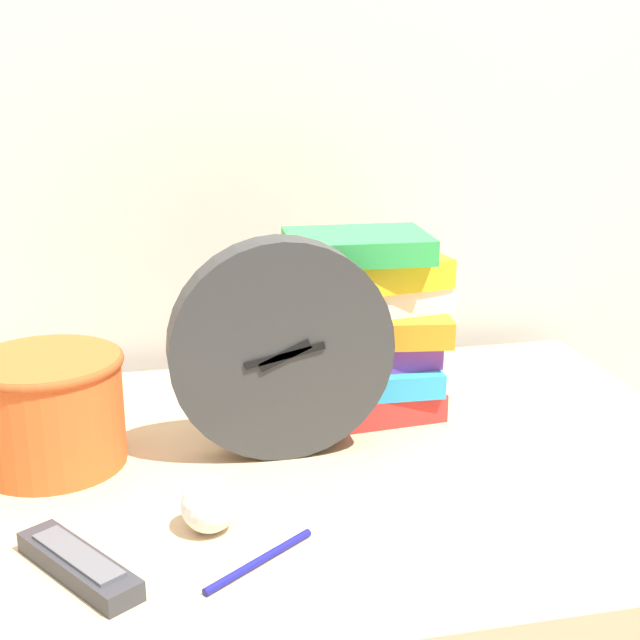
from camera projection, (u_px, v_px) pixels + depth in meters
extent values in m
cube|color=beige|center=(179.00, 44.00, 1.28)|extent=(6.00, 0.04, 2.40)
cylinder|color=#333333|center=(281.00, 349.00, 1.03)|extent=(0.26, 0.05, 0.26)
cylinder|color=white|center=(283.00, 353.00, 1.02)|extent=(0.23, 0.01, 0.23)
cube|color=black|center=(285.00, 355.00, 1.01)|extent=(0.06, 0.01, 0.04)
cube|color=black|center=(285.00, 355.00, 1.01)|extent=(0.09, 0.01, 0.03)
cylinder|color=black|center=(285.00, 355.00, 1.01)|extent=(0.01, 0.01, 0.01)
cube|color=red|center=(356.00, 397.00, 1.19)|extent=(0.21, 0.16, 0.04)
cube|color=#2D9ED1|center=(354.00, 370.00, 1.19)|extent=(0.21, 0.17, 0.03)
cube|color=#7A3899|center=(348.00, 345.00, 1.19)|extent=(0.21, 0.16, 0.03)
cube|color=orange|center=(360.00, 321.00, 1.18)|extent=(0.25, 0.19, 0.03)
cube|color=white|center=(364.00, 294.00, 1.18)|extent=(0.21, 0.17, 0.03)
cube|color=yellow|center=(350.00, 269.00, 1.17)|extent=(0.25, 0.19, 0.04)
cube|color=green|center=(357.00, 246.00, 1.14)|extent=(0.19, 0.14, 0.03)
cylinder|color=#E05623|center=(49.00, 411.00, 1.02)|extent=(0.17, 0.17, 0.13)
torus|color=#B3451C|center=(44.00, 362.00, 1.01)|extent=(0.18, 0.18, 0.01)
cube|color=#333338|center=(79.00, 565.00, 0.82)|extent=(0.12, 0.15, 0.02)
cube|color=#59595E|center=(78.00, 555.00, 0.82)|extent=(0.09, 0.11, 0.00)
sphere|color=white|center=(209.00, 505.00, 0.89)|extent=(0.06, 0.06, 0.06)
cylinder|color=navy|center=(260.00, 561.00, 0.84)|extent=(0.12, 0.09, 0.01)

